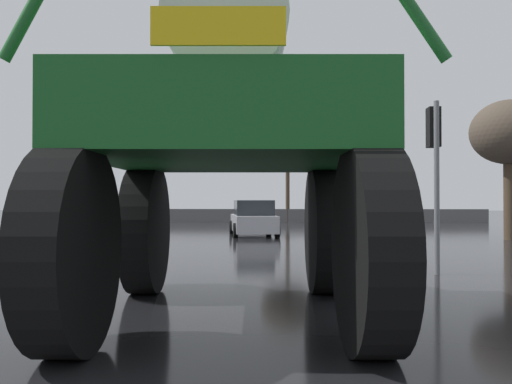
{
  "coord_description": "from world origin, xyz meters",
  "views": [
    {
      "loc": [
        1.42,
        0.05,
        1.53
      ],
      "look_at": [
        1.0,
        9.84,
        1.68
      ],
      "focal_mm": 37.49,
      "sensor_mm": 36.0,
      "label": 1
    }
  ],
  "objects_px": {
    "sedan_ahead": "(253,219)",
    "streetlight_far_left": "(82,144)",
    "traffic_signal_near_right": "(434,148)",
    "bare_tree_right": "(509,134)",
    "bare_tree_far_center": "(288,136)",
    "oversize_sprayer": "(230,150)"
  },
  "relations": [
    {
      "from": "sedan_ahead",
      "to": "oversize_sprayer",
      "type": "bearing_deg",
      "value": 173.13
    },
    {
      "from": "streetlight_far_left",
      "to": "bare_tree_right",
      "type": "distance_m",
      "value": 19.11
    },
    {
      "from": "sedan_ahead",
      "to": "streetlight_far_left",
      "type": "height_order",
      "value": "streetlight_far_left"
    },
    {
      "from": "sedan_ahead",
      "to": "traffic_signal_near_right",
      "type": "bearing_deg",
      "value": -167.97
    },
    {
      "from": "bare_tree_far_center",
      "to": "oversize_sprayer",
      "type": "bearing_deg",
      "value": -92.4
    },
    {
      "from": "oversize_sprayer",
      "to": "traffic_signal_near_right",
      "type": "distance_m",
      "value": 5.83
    },
    {
      "from": "oversize_sprayer",
      "to": "sedan_ahead",
      "type": "bearing_deg",
      "value": -0.82
    },
    {
      "from": "sedan_ahead",
      "to": "bare_tree_right",
      "type": "relative_size",
      "value": 0.8
    },
    {
      "from": "sedan_ahead",
      "to": "streetlight_far_left",
      "type": "relative_size",
      "value": 0.56
    },
    {
      "from": "traffic_signal_near_right",
      "to": "bare_tree_right",
      "type": "distance_m",
      "value": 11.13
    },
    {
      "from": "bare_tree_far_center",
      "to": "bare_tree_right",
      "type": "bearing_deg",
      "value": -63.06
    },
    {
      "from": "streetlight_far_left",
      "to": "bare_tree_far_center",
      "type": "relative_size",
      "value": 1.02
    },
    {
      "from": "bare_tree_right",
      "to": "bare_tree_far_center",
      "type": "xyz_separation_m",
      "value": [
        -8.22,
        16.17,
        1.87
      ]
    },
    {
      "from": "sedan_ahead",
      "to": "bare_tree_far_center",
      "type": "bearing_deg",
      "value": -15.41
    },
    {
      "from": "streetlight_far_left",
      "to": "bare_tree_right",
      "type": "height_order",
      "value": "streetlight_far_left"
    },
    {
      "from": "bare_tree_right",
      "to": "bare_tree_far_center",
      "type": "height_order",
      "value": "bare_tree_far_center"
    },
    {
      "from": "oversize_sprayer",
      "to": "bare_tree_far_center",
      "type": "xyz_separation_m",
      "value": [
        1.26,
        30.01,
        3.74
      ]
    },
    {
      "from": "oversize_sprayer",
      "to": "bare_tree_far_center",
      "type": "bearing_deg",
      "value": -4.84
    },
    {
      "from": "streetlight_far_left",
      "to": "bare_tree_far_center",
      "type": "xyz_separation_m",
      "value": [
        10.26,
        11.3,
        1.66
      ]
    },
    {
      "from": "traffic_signal_near_right",
      "to": "bare_tree_right",
      "type": "relative_size",
      "value": 0.67
    },
    {
      "from": "streetlight_far_left",
      "to": "oversize_sprayer",
      "type": "bearing_deg",
      "value": -64.32
    },
    {
      "from": "oversize_sprayer",
      "to": "traffic_signal_near_right",
      "type": "relative_size",
      "value": 1.61
    }
  ]
}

